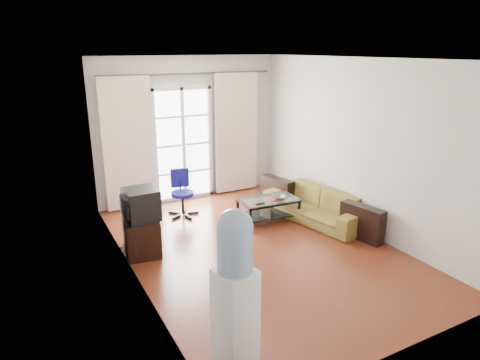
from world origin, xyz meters
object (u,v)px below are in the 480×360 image
task_chair (182,202)px  water_cooler (235,290)px  sofa (315,205)px  coffee_table (268,207)px  crt_tv (140,204)px  tv_stand (141,235)px

task_chair → water_cooler: 3.95m
sofa → coffee_table: (-0.72, 0.35, -0.02)m
crt_tv → water_cooler: bearing=-90.1°
sofa → water_cooler: water_cooler is taller
tv_stand → task_chair: (1.03, 1.06, -0.02)m
tv_stand → task_chair: task_chair is taller
coffee_table → water_cooler: (-2.11, -2.84, 0.57)m
task_chair → water_cooler: water_cooler is taller
sofa → tv_stand: size_ratio=2.76×
task_chair → water_cooler: (-0.93, -3.80, 0.58)m
sofa → water_cooler: 3.81m
sofa → crt_tv: (-2.93, 0.21, 0.47)m
task_chair → water_cooler: size_ratio=0.52×
task_chair → tv_stand: bearing=-124.9°
coffee_table → task_chair: (-1.18, 0.95, -0.02)m
sofa → water_cooler: bearing=-59.7°
crt_tv → water_cooler: size_ratio=0.32×
crt_tv → task_chair: size_ratio=0.62×
sofa → task_chair: bearing=-135.5°
sofa → task_chair: task_chair is taller
crt_tv → task_chair: crt_tv is taller
coffee_table → water_cooler: 3.59m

